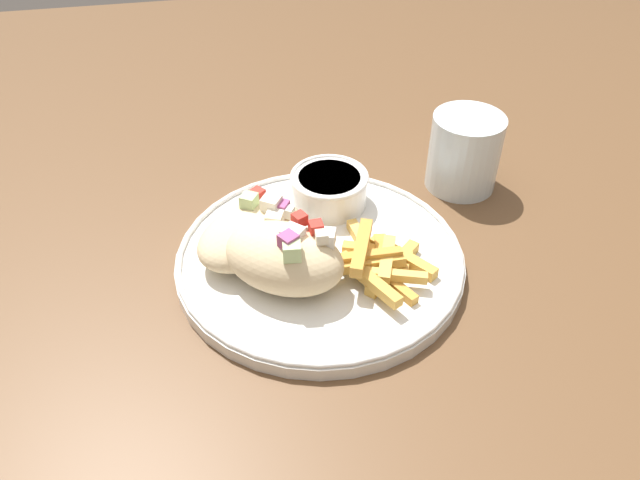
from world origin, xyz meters
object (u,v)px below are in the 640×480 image
object	(u,v)px
plate	(320,258)
water_glass	(464,155)
pita_sandwich_near	(284,257)
fries_pile	(379,262)
pita_sandwich_far	(252,234)
sauce_ramekin	(329,187)

from	to	relation	value
plate	water_glass	world-z (taller)	water_glass
pita_sandwich_near	fries_pile	xyz separation A→B (m)	(0.09, -0.00, -0.02)
pita_sandwich_near	pita_sandwich_far	distance (m)	0.06
sauce_ramekin	water_glass	distance (m)	0.17
plate	pita_sandwich_far	distance (m)	0.07
sauce_ramekin	water_glass	world-z (taller)	water_glass
sauce_ramekin	pita_sandwich_near	bearing A→B (deg)	-120.37
pita_sandwich_far	water_glass	world-z (taller)	water_glass
pita_sandwich_near	water_glass	distance (m)	0.27
pita_sandwich_far	fries_pile	xyz separation A→B (m)	(0.12, -0.05, -0.01)
sauce_ramekin	pita_sandwich_far	bearing A→B (deg)	-144.72
plate	sauce_ramekin	size ratio (longest dim) A/B	3.39
pita_sandwich_far	water_glass	xyz separation A→B (m)	(0.26, 0.09, 0.00)
fries_pile	water_glass	size ratio (longest dim) A/B	1.52
water_glass	sauce_ramekin	bearing A→B (deg)	-171.31
fries_pile	water_glass	world-z (taller)	water_glass
pita_sandwich_near	sauce_ramekin	distance (m)	0.13
pita_sandwich_near	pita_sandwich_far	world-z (taller)	pita_sandwich_near
water_glass	plate	bearing A→B (deg)	-150.40
plate	pita_sandwich_near	world-z (taller)	pita_sandwich_near
plate	fries_pile	world-z (taller)	fries_pile
pita_sandwich_near	fries_pile	size ratio (longest dim) A/B	1.04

